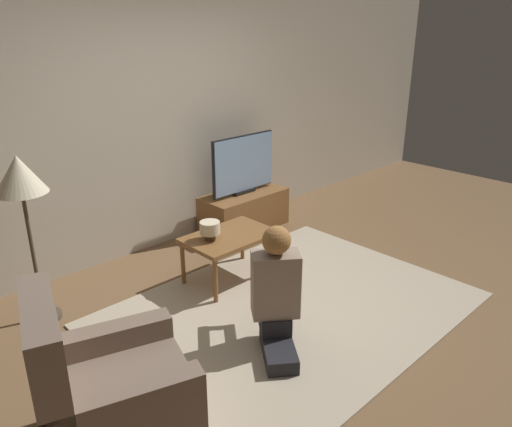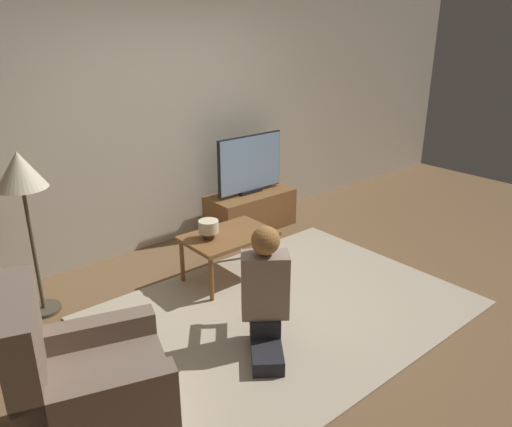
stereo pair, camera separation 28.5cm
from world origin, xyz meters
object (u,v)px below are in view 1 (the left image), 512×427
(tv, at_px, (243,164))
(table_lamp, at_px, (210,229))
(floor_lamp, at_px, (21,184))
(coffee_table, at_px, (230,240))
(person_kneeling, at_px, (276,288))
(armchair, at_px, (110,399))

(tv, relative_size, table_lamp, 4.89)
(tv, distance_m, floor_lamp, 2.52)
(coffee_table, height_order, person_kneeling, person_kneeling)
(floor_lamp, bearing_deg, person_kneeling, -55.00)
(floor_lamp, bearing_deg, coffee_table, -20.29)
(tv, distance_m, coffee_table, 1.31)
(tv, height_order, floor_lamp, floor_lamp)
(armchair, relative_size, table_lamp, 5.52)
(table_lamp, bearing_deg, person_kneeling, -103.11)
(tv, xyz_separation_m, coffee_table, (-0.95, -0.84, -0.37))
(armchair, xyz_separation_m, table_lamp, (1.58, 1.05, 0.25))
(tv, height_order, table_lamp, tv)
(person_kneeling, bearing_deg, armchair, 37.21)
(person_kneeling, bearing_deg, tv, -89.95)
(table_lamp, bearing_deg, tv, 34.92)
(table_lamp, bearing_deg, coffee_table, -11.92)
(tv, bearing_deg, floor_lamp, -173.82)
(coffee_table, xyz_separation_m, armchair, (-1.77, -1.01, -0.09))
(tv, xyz_separation_m, table_lamp, (-1.14, -0.79, -0.21))
(tv, xyz_separation_m, armchair, (-2.72, -1.84, -0.46))
(person_kneeling, distance_m, table_lamp, 1.07)
(tv, relative_size, floor_lamp, 0.64)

